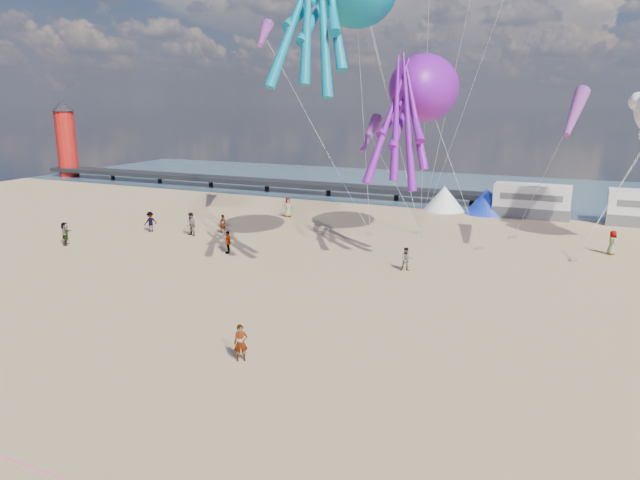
{
  "coord_description": "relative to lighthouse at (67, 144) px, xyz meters",
  "views": [
    {
      "loc": [
        9.55,
        -14.76,
        10.38
      ],
      "look_at": [
        0.16,
        6.0,
        4.81
      ],
      "focal_mm": 32.0,
      "sensor_mm": 36.0,
      "label": 1
    }
  ],
  "objects": [
    {
      "name": "beachgoer_1",
      "position": [
        38.22,
        -22.99,
        -3.57
      ],
      "size": [
        1.04,
        0.83,
        1.86
      ],
      "primitive_type": "imported",
      "rotation": [
        0.0,
        0.0,
        5.99
      ],
      "color": "#7F6659",
      "rests_on": "ground"
    },
    {
      "name": "beachgoer_6",
      "position": [
        68.22,
        -15.6,
        -3.65
      ],
      "size": [
        0.62,
        0.73,
        1.7
      ],
      "primitive_type": "imported",
      "rotation": [
        0.0,
        0.0,
        1.98
      ],
      "color": "#7F6659",
      "rests_on": "ground"
    },
    {
      "name": "standing_person",
      "position": [
        53.71,
        -40.43,
        -3.72
      ],
      "size": [
        0.68,
        0.62,
        1.56
      ],
      "primitive_type": "imported",
      "rotation": [
        0.0,
        0.0,
        0.57
      ],
      "color": "tan",
      "rests_on": "ground"
    },
    {
      "name": "windsock_mid",
      "position": [
        65.03,
        -18.03,
        5.17
      ],
      "size": [
        1.69,
        6.25,
        6.18
      ],
      "primitive_type": null,
      "rotation": [
        0.0,
        0.0,
        -0.11
      ],
      "color": "red"
    },
    {
      "name": "windsock_right",
      "position": [
        51.61,
        -19.26,
        3.53
      ],
      "size": [
        1.25,
        4.54,
        4.48
      ],
      "primitive_type": null,
      "rotation": [
        0.0,
        0.0,
        0.08
      ],
      "color": "red"
    },
    {
      "name": "beachgoer_5",
      "position": [
        39.94,
        -21.17,
        -3.74
      ],
      "size": [
        0.89,
        1.49,
        1.53
      ],
      "primitive_type": "imported",
      "rotation": [
        0.0,
        0.0,
        4.38
      ],
      "color": "#7F6659",
      "rests_on": "ground"
    },
    {
      "name": "sandbag_e",
      "position": [
        54.48,
        -14.73,
        -4.39
      ],
      "size": [
        0.5,
        0.35,
        0.22
      ],
      "primitive_type": "cube",
      "color": "gray",
      "rests_on": "ground"
    },
    {
      "name": "tent_blue",
      "position": [
        58.0,
        -4.0,
        -3.3
      ],
      "size": [
        4.0,
        4.0,
        2.4
      ],
      "primitive_type": "cone",
      "color": "#1933CC",
      "rests_on": "ground"
    },
    {
      "name": "beachgoer_2",
      "position": [
        34.32,
        -23.19,
        -3.67
      ],
      "size": [
        0.96,
        1.02,
        1.66
      ],
      "primitive_type": "imported",
      "rotation": [
        0.0,
        0.0,
        4.17
      ],
      "color": "#7F6659",
      "rests_on": "ground"
    },
    {
      "name": "beachgoer_4",
      "position": [
        31.55,
        -29.25,
        -3.64
      ],
      "size": [
        0.92,
        1.07,
        1.73
      ],
      "primitive_type": "imported",
      "rotation": [
        0.0,
        0.0,
        2.17
      ],
      "color": "#7F6659",
      "rests_on": "ground"
    },
    {
      "name": "lighthouse",
      "position": [
        0.0,
        0.0,
        0.0
      ],
      "size": [
        2.6,
        2.6,
        9.0
      ],
      "primitive_type": "cylinder",
      "color": "#A5140F",
      "rests_on": "ground"
    },
    {
      "name": "motorhome_0",
      "position": [
        62.0,
        -4.0,
        -3.0
      ],
      "size": [
        6.6,
        2.5,
        3.0
      ],
      "primitive_type": "cube",
      "color": "silver",
      "rests_on": "ground"
    },
    {
      "name": "ground",
      "position": [
        56.0,
        -44.0,
        -4.5
      ],
      "size": [
        120.0,
        120.0,
        0.0
      ],
      "primitive_type": "plane",
      "color": "tan",
      "rests_on": "ground"
    },
    {
      "name": "beachgoer_3",
      "position": [
        43.8,
        -26.29,
        -3.7
      ],
      "size": [
        0.89,
        1.17,
        1.6
      ],
      "primitive_type": "imported",
      "rotation": [
        0.0,
        0.0,
        5.03
      ],
      "color": "#7F6659",
      "rests_on": "ground"
    },
    {
      "name": "sandbag_b",
      "position": [
        59.73,
        -17.94,
        -4.39
      ],
      "size": [
        0.5,
        0.35,
        0.22
      ],
      "primitive_type": "cube",
      "color": "gray",
      "rests_on": "ground"
    },
    {
      "name": "sandbag_d",
      "position": [
        61.53,
        -13.46,
        -4.39
      ],
      "size": [
        0.5,
        0.35,
        0.22
      ],
      "primitive_type": "cube",
      "color": "gray",
      "rests_on": "ground"
    },
    {
      "name": "water",
      "position": [
        56.0,
        11.0,
        -4.48
      ],
      "size": [
        120.0,
        120.0,
        0.0
      ],
      "primitive_type": "plane",
      "color": "#314D5F",
      "rests_on": "ground"
    },
    {
      "name": "pier",
      "position": [
        28.0,
        0.0,
        -3.5
      ],
      "size": [
        60.0,
        3.0,
        0.5
      ],
      "primitive_type": "cube",
      "color": "black",
      "rests_on": "ground"
    },
    {
      "name": "beachgoer_0",
      "position": [
        41.65,
        -13.1,
        -3.6
      ],
      "size": [
        0.76,
        0.78,
        1.8
      ],
      "primitive_type": "imported",
      "rotation": [
        0.0,
        0.0,
        0.84
      ],
      "color": "#7F6659",
      "rests_on": "ground"
    },
    {
      "name": "windsock_left",
      "position": [
        41.45,
        -16.47,
        11.07
      ],
      "size": [
        3.5,
        6.23,
        6.3
      ],
      "primitive_type": null,
      "rotation": [
        0.0,
        0.0,
        0.41
      ],
      "color": "red"
    },
    {
      "name": "tent_white",
      "position": [
        54.0,
        -4.0,
        -3.3
      ],
      "size": [
        4.0,
        4.0,
        2.4
      ],
      "primitive_type": "cone",
      "color": "white",
      "rests_on": "ground"
    },
    {
      "name": "sandbag_c",
      "position": [
        65.98,
        -18.51,
        -4.39
      ],
      "size": [
        0.5,
        0.35,
        0.22
      ],
      "primitive_type": "cube",
      "color": "gray",
      "rests_on": "ground"
    },
    {
      "name": "kite_octopus_purple",
      "position": [
        55.07,
        -17.67,
        6.76
      ],
      "size": [
        6.62,
        10.6,
        11.25
      ],
      "primitive_type": null,
      "rotation": [
        0.0,
        0.0,
        0.26
      ],
      "color": "#6F0F96"
    },
    {
      "name": "sandbag_a",
      "position": [
        50.99,
        -16.87,
        -4.39
      ],
      "size": [
        0.5,
        0.35,
        0.22
      ],
      "primitive_type": "cube",
      "color": "gray",
      "rests_on": "ground"
    },
    {
      "name": "beachgoer_7",
      "position": [
        56.33,
        -25.26,
        -3.75
      ],
      "size": [
        0.85,
        0.71,
        1.5
      ],
      "primitive_type": "imported",
      "rotation": [
        0.0,
        0.0,
        0.36
      ],
      "color": "#7F6659",
      "rests_on": "ground"
    }
  ]
}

